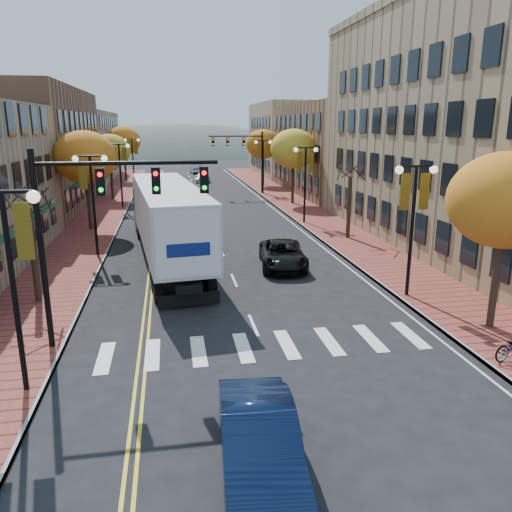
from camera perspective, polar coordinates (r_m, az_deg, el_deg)
name	(u,v)px	position (r m, az deg, el deg)	size (l,w,h in m)	color
ground	(274,373)	(16.51, 2.06, -13.17)	(200.00, 200.00, 0.00)	black
sidewalk_left	(105,211)	(47.75, -16.91, 4.92)	(4.00, 85.00, 0.15)	brown
sidewalk_right	(296,206)	(48.89, 4.60, 5.72)	(4.00, 85.00, 0.15)	brown
building_left_mid	(15,150)	(52.20, -25.81, 10.90)	(12.00, 24.00, 11.00)	brown
building_left_far	(67,147)	(76.60, -20.75, 11.62)	(12.00, 26.00, 9.50)	#9E8966
building_right_near	(503,128)	(37.15, 26.36, 12.94)	(15.00, 28.00, 15.00)	#997F5B
building_right_mid	(356,149)	(60.31, 11.38, 11.91)	(15.00, 24.00, 10.00)	brown
building_right_far	(306,139)	(81.20, 5.72, 13.14)	(15.00, 20.00, 11.00)	#9E8966
tree_left_a	(34,255)	(23.68, -24.06, 0.08)	(0.28, 0.28, 4.20)	#382619
tree_left_b	(85,157)	(38.78, -18.96, 10.62)	(4.48, 4.48, 7.21)	#382619
tree_left_c	(110,151)	(54.65, -16.39, 11.39)	(4.16, 4.16, 6.69)	#382619
tree_left_d	(124,141)	(72.53, -14.89, 12.62)	(4.61, 4.61, 7.42)	#382619
tree_right_a	(506,201)	(20.42, 26.63, 5.68)	(4.16, 4.16, 6.69)	#382619
tree_right_b	(349,207)	(34.87, 10.58, 5.48)	(0.28, 0.28, 4.20)	#382619
tree_right_c	(293,149)	(49.79, 4.29, 12.11)	(4.48, 4.48, 7.21)	#382619
tree_right_d	(263,144)	(65.42, 0.82, 12.64)	(4.35, 4.35, 7.00)	#382619
lamp_left_a	(9,254)	(15.32, -26.39, 0.23)	(1.96, 0.36, 6.05)	black
lamp_left_b	(92,186)	(30.77, -18.23, 7.63)	(1.96, 0.36, 6.05)	black
lamp_left_c	(120,163)	(48.58, -15.30, 10.21)	(1.96, 0.36, 6.05)	black
lamp_left_d	(133,153)	(66.49, -13.93, 11.40)	(1.96, 0.36, 6.05)	black
lamp_right_a	(414,205)	(23.10, 17.58, 5.53)	(1.96, 0.36, 6.05)	black
lamp_right_b	(305,170)	(39.84, 5.66, 9.76)	(1.96, 0.36, 6.05)	black
lamp_right_c	(263,156)	(57.34, 0.82, 11.34)	(1.96, 0.36, 6.05)	black
traffic_mast_near	(98,211)	(17.65, -17.65, 4.92)	(6.10, 0.35, 7.00)	black
traffic_mast_far	(245,151)	(56.97, -1.23, 11.95)	(6.10, 0.34, 7.00)	black
semi_truck	(165,215)	(29.46, -10.31, 4.61)	(4.84, 18.35, 4.54)	black
navy_sedan	(259,444)	(11.95, 0.39, -20.67)	(1.70, 4.88, 1.61)	#0D1A37
black_suv	(283,255)	(27.82, 3.07, 0.17)	(2.41, 5.22, 1.45)	black
car_far_white	(163,183)	(63.12, -10.55, 8.16)	(1.70, 4.23, 1.44)	silver
car_far_silver	(203,177)	(70.24, -6.09, 8.92)	(1.84, 4.53, 1.31)	#ADAEB6
car_far_oncoming	(196,169)	(83.41, -6.88, 9.88)	(1.59, 4.55, 1.50)	#9B9CA2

